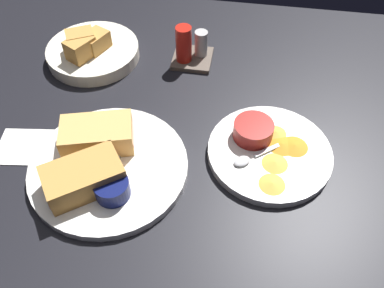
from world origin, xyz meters
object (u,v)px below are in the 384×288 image
(sandwich_half_near, at_px, (97,135))
(bread_basket_rear, at_px, (92,51))
(sandwich_half_far, at_px, (84,177))
(ramekin_light_gravy, at_px, (253,130))
(plate_sandwich_main, at_px, (109,167))
(condiment_caddy, at_px, (190,49))
(plate_chips_companion, at_px, (269,153))
(spoon_by_dark_ramekin, at_px, (116,169))
(ramekin_dark_sauce, at_px, (112,188))
(spoon_by_gravy_ramekin, at_px, (248,159))

(sandwich_half_near, height_order, bread_basket_rear, bread_basket_rear)
(sandwich_half_far, bearing_deg, ramekin_light_gravy, 29.82)
(plate_sandwich_main, height_order, condiment_caddy, condiment_caddy)
(plate_chips_companion, relative_size, bread_basket_rear, 1.09)
(sandwich_half_near, xyz_separation_m, condiment_caddy, (0.13, 0.29, -0.01))
(bread_basket_rear, xyz_separation_m, condiment_caddy, (0.23, 0.03, 0.01))
(spoon_by_dark_ramekin, height_order, ramekin_light_gravy, ramekin_light_gravy)
(sandwich_half_near, height_order, ramekin_light_gravy, sandwich_half_near)
(plate_chips_companion, distance_m, condiment_caddy, 0.32)
(sandwich_half_far, height_order, ramekin_light_gravy, sandwich_half_far)
(plate_sandwich_main, height_order, ramekin_dark_sauce, ramekin_dark_sauce)
(plate_sandwich_main, xyz_separation_m, ramekin_light_gravy, (0.25, 0.11, 0.03))
(sandwich_half_far, height_order, condiment_caddy, condiment_caddy)
(plate_chips_companion, distance_m, ramekin_light_gravy, 0.05)
(sandwich_half_far, bearing_deg, sandwich_half_near, 93.82)
(ramekin_light_gravy, bearing_deg, plate_sandwich_main, -156.57)
(plate_sandwich_main, bearing_deg, ramekin_light_gravy, 23.43)
(plate_sandwich_main, distance_m, plate_chips_companion, 0.30)
(sandwich_half_far, relative_size, ramekin_light_gravy, 1.98)
(sandwich_half_far, bearing_deg, condiment_caddy, 72.72)
(condiment_caddy, bearing_deg, spoon_by_gravy_ramekin, -61.93)
(plate_chips_companion, relative_size, ramekin_light_gravy, 3.07)
(sandwich_half_far, height_order, bread_basket_rear, bread_basket_rear)
(ramekin_light_gravy, bearing_deg, bread_basket_rear, 152.61)
(condiment_caddy, bearing_deg, bread_basket_rear, -172.98)
(condiment_caddy, bearing_deg, spoon_by_dark_ramekin, -102.61)
(plate_sandwich_main, height_order, sandwich_half_far, sandwich_half_far)
(sandwich_half_near, distance_m, ramekin_dark_sauce, 0.12)
(sandwich_half_near, height_order, spoon_by_dark_ramekin, sandwich_half_near)
(plate_sandwich_main, relative_size, condiment_caddy, 3.04)
(sandwich_half_near, distance_m, spoon_by_dark_ramekin, 0.08)
(spoon_by_dark_ramekin, xyz_separation_m, condiment_caddy, (0.08, 0.35, 0.01))
(spoon_by_gravy_ramekin, bearing_deg, plate_chips_companion, 37.39)
(sandwich_half_near, distance_m, ramekin_light_gravy, 0.29)
(plate_sandwich_main, height_order, bread_basket_rear, bread_basket_rear)
(sandwich_half_near, bearing_deg, sandwich_half_far, -86.18)
(plate_sandwich_main, bearing_deg, spoon_by_dark_ramekin, -26.16)
(plate_sandwich_main, relative_size, spoon_by_dark_ramekin, 2.90)
(plate_sandwich_main, bearing_deg, plate_chips_companion, 15.66)
(plate_chips_companion, height_order, ramekin_light_gravy, ramekin_light_gravy)
(sandwich_half_near, distance_m, plate_chips_companion, 0.32)
(plate_sandwich_main, xyz_separation_m, ramekin_dark_sauce, (0.03, -0.06, 0.03))
(sandwich_half_far, xyz_separation_m, condiment_caddy, (0.12, 0.39, -0.01))
(ramekin_dark_sauce, distance_m, plate_chips_companion, 0.30)
(spoon_by_dark_ramekin, distance_m, condiment_caddy, 0.36)
(spoon_by_dark_ramekin, height_order, condiment_caddy, condiment_caddy)
(sandwich_half_far, distance_m, condiment_caddy, 0.41)
(ramekin_dark_sauce, bearing_deg, spoon_by_dark_ramekin, 99.89)
(ramekin_dark_sauce, bearing_deg, bread_basket_rear, 113.38)
(spoon_by_gravy_ramekin, bearing_deg, bread_basket_rear, 145.84)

